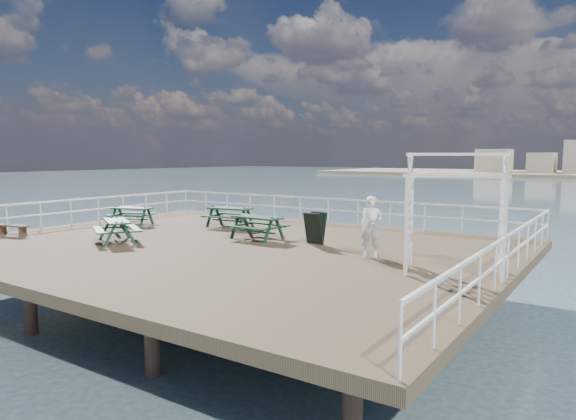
{
  "coord_description": "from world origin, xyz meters",
  "views": [
    {
      "loc": [
        11.24,
        -13.02,
        2.94
      ],
      "look_at": [
        1.46,
        1.5,
        1.1
      ],
      "focal_mm": 32.0,
      "sensor_mm": 36.0,
      "label": 1
    }
  ],
  "objects_px": {
    "trellis_arbor": "(455,220)",
    "person": "(371,227)",
    "picnic_table_c": "(257,223)",
    "flat_bench_far": "(12,227)",
    "picnic_table_a": "(132,212)",
    "picnic_table_d": "(117,226)",
    "picnic_table_b": "(230,213)"
  },
  "relations": [
    {
      "from": "trellis_arbor",
      "to": "person",
      "type": "xyz_separation_m",
      "value": [
        -2.62,
        0.79,
        -0.45
      ]
    },
    {
      "from": "picnic_table_c",
      "to": "flat_bench_far",
      "type": "height_order",
      "value": "picnic_table_c"
    },
    {
      "from": "picnic_table_a",
      "to": "picnic_table_d",
      "type": "bearing_deg",
      "value": -63.27
    },
    {
      "from": "picnic_table_c",
      "to": "flat_bench_far",
      "type": "relative_size",
      "value": 1.35
    },
    {
      "from": "picnic_table_c",
      "to": "person",
      "type": "height_order",
      "value": "person"
    },
    {
      "from": "picnic_table_c",
      "to": "person",
      "type": "xyz_separation_m",
      "value": [
        4.79,
        -0.78,
        0.31
      ]
    },
    {
      "from": "picnic_table_b",
      "to": "flat_bench_far",
      "type": "height_order",
      "value": "picnic_table_b"
    },
    {
      "from": "picnic_table_a",
      "to": "flat_bench_far",
      "type": "relative_size",
      "value": 1.43
    },
    {
      "from": "person",
      "to": "picnic_table_b",
      "type": "bearing_deg",
      "value": 139.3
    },
    {
      "from": "picnic_table_b",
      "to": "picnic_table_d",
      "type": "xyz_separation_m",
      "value": [
        -0.77,
        -5.06,
        -0.04
      ]
    },
    {
      "from": "picnic_table_c",
      "to": "picnic_table_d",
      "type": "height_order",
      "value": "picnic_table_c"
    },
    {
      "from": "picnic_table_a",
      "to": "picnic_table_c",
      "type": "distance_m",
      "value": 6.87
    },
    {
      "from": "picnic_table_d",
      "to": "picnic_table_b",
      "type": "bearing_deg",
      "value": 112.01
    },
    {
      "from": "picnic_table_d",
      "to": "picnic_table_a",
      "type": "bearing_deg",
      "value": 165.41
    },
    {
      "from": "picnic_table_a",
      "to": "picnic_table_d",
      "type": "xyz_separation_m",
      "value": [
        3.28,
        -3.3,
        0.01
      ]
    },
    {
      "from": "picnic_table_b",
      "to": "person",
      "type": "bearing_deg",
      "value": -25.28
    },
    {
      "from": "picnic_table_a",
      "to": "person",
      "type": "xyz_separation_m",
      "value": [
        11.66,
        -0.84,
        0.36
      ]
    },
    {
      "from": "picnic_table_c",
      "to": "picnic_table_a",
      "type": "bearing_deg",
      "value": -176.76
    },
    {
      "from": "picnic_table_a",
      "to": "trellis_arbor",
      "type": "relative_size",
      "value": 0.69
    },
    {
      "from": "flat_bench_far",
      "to": "trellis_arbor",
      "type": "relative_size",
      "value": 0.48
    },
    {
      "from": "trellis_arbor",
      "to": "picnic_table_b",
      "type": "bearing_deg",
      "value": 146.31
    },
    {
      "from": "picnic_table_a",
      "to": "picnic_table_d",
      "type": "height_order",
      "value": "picnic_table_d"
    },
    {
      "from": "picnic_table_d",
      "to": "flat_bench_far",
      "type": "height_order",
      "value": "picnic_table_d"
    },
    {
      "from": "picnic_table_a",
      "to": "flat_bench_far",
      "type": "bearing_deg",
      "value": -121.84
    },
    {
      "from": "picnic_table_c",
      "to": "trellis_arbor",
      "type": "relative_size",
      "value": 0.65
    },
    {
      "from": "picnic_table_c",
      "to": "person",
      "type": "relative_size",
      "value": 1.1
    },
    {
      "from": "picnic_table_d",
      "to": "trellis_arbor",
      "type": "relative_size",
      "value": 0.74
    },
    {
      "from": "picnic_table_b",
      "to": "flat_bench_far",
      "type": "xyz_separation_m",
      "value": [
        -5.16,
        -6.34,
        -0.29
      ]
    },
    {
      "from": "picnic_table_b",
      "to": "picnic_table_c",
      "type": "height_order",
      "value": "picnic_table_b"
    },
    {
      "from": "picnic_table_c",
      "to": "picnic_table_d",
      "type": "bearing_deg",
      "value": -134.19
    },
    {
      "from": "picnic_table_a",
      "to": "picnic_table_c",
      "type": "relative_size",
      "value": 1.06
    },
    {
      "from": "picnic_table_b",
      "to": "flat_bench_far",
      "type": "relative_size",
      "value": 1.42
    }
  ]
}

